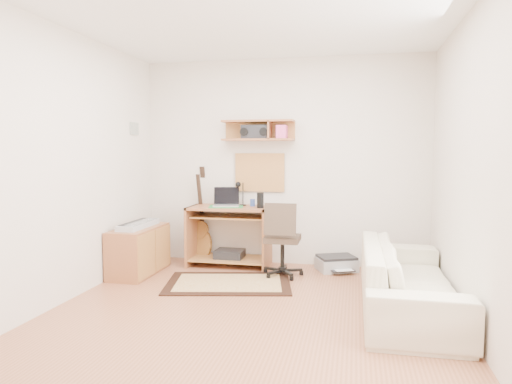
% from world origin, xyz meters
% --- Properties ---
extents(floor, '(3.60, 4.00, 0.01)m').
position_xyz_m(floor, '(0.00, 0.00, -0.01)').
color(floor, '#A76745').
rests_on(floor, ground).
extents(ceiling, '(3.60, 4.00, 0.01)m').
position_xyz_m(ceiling, '(0.00, 0.00, 2.60)').
color(ceiling, white).
rests_on(ceiling, ground).
extents(back_wall, '(3.60, 0.01, 2.60)m').
position_xyz_m(back_wall, '(0.00, 2.00, 1.30)').
color(back_wall, beige).
rests_on(back_wall, ground).
extents(left_wall, '(0.01, 4.00, 2.60)m').
position_xyz_m(left_wall, '(-1.80, 0.00, 1.30)').
color(left_wall, beige).
rests_on(left_wall, ground).
extents(right_wall, '(0.01, 4.00, 2.60)m').
position_xyz_m(right_wall, '(1.80, 0.00, 1.30)').
color(right_wall, beige).
rests_on(right_wall, ground).
extents(wall_shelf, '(0.90, 0.25, 0.26)m').
position_xyz_m(wall_shelf, '(-0.30, 1.88, 1.70)').
color(wall_shelf, '#9D5D37').
rests_on(wall_shelf, back_wall).
extents(cork_board, '(0.64, 0.03, 0.49)m').
position_xyz_m(cork_board, '(-0.30, 1.98, 1.17)').
color(cork_board, tan).
rests_on(cork_board, back_wall).
extents(wall_photo, '(0.02, 0.20, 0.15)m').
position_xyz_m(wall_photo, '(-1.79, 1.50, 1.72)').
color(wall_photo, '#4C8CBF').
rests_on(wall_photo, left_wall).
extents(desk, '(1.00, 0.55, 0.75)m').
position_xyz_m(desk, '(-0.64, 1.73, 0.38)').
color(desk, '#9D5D37').
rests_on(desk, floor).
extents(laptop, '(0.38, 0.38, 0.24)m').
position_xyz_m(laptop, '(-0.67, 1.71, 0.87)').
color(laptop, silver).
rests_on(laptop, desk).
extents(speaker, '(0.08, 0.08, 0.19)m').
position_xyz_m(speaker, '(-0.23, 1.68, 0.84)').
color(speaker, black).
rests_on(speaker, desk).
extents(desk_lamp, '(0.10, 0.10, 0.30)m').
position_xyz_m(desk_lamp, '(-0.49, 1.87, 0.90)').
color(desk_lamp, black).
rests_on(desk_lamp, desk).
extents(pencil_cup, '(0.06, 0.06, 0.09)m').
position_xyz_m(pencil_cup, '(-0.36, 1.83, 0.80)').
color(pencil_cup, '#304991').
rests_on(pencil_cup, desk).
extents(boombox, '(0.33, 0.15, 0.17)m').
position_xyz_m(boombox, '(-0.34, 1.87, 1.68)').
color(boombox, black).
rests_on(boombox, wall_shelf).
extents(rug, '(1.49, 1.14, 0.02)m').
position_xyz_m(rug, '(-0.43, 0.94, 0.01)').
color(rug, beige).
rests_on(rug, floor).
extents(task_chair, '(0.45, 0.45, 0.88)m').
position_xyz_m(task_chair, '(0.09, 1.38, 0.44)').
color(task_chair, '#372B20').
rests_on(task_chair, floor).
extents(cabinet, '(0.40, 0.90, 0.55)m').
position_xyz_m(cabinet, '(-1.58, 1.13, 0.28)').
color(cabinet, '#9D5D37').
rests_on(cabinet, floor).
extents(music_keyboard, '(0.22, 0.70, 0.06)m').
position_xyz_m(music_keyboard, '(-1.58, 1.13, 0.58)').
color(music_keyboard, '#B2B5BA').
rests_on(music_keyboard, cabinet).
extents(guitar, '(0.37, 0.26, 1.25)m').
position_xyz_m(guitar, '(-1.08, 1.86, 0.62)').
color(guitar, '#A16A31').
rests_on(guitar, floor).
extents(waste_basket, '(0.29, 0.29, 0.30)m').
position_xyz_m(waste_basket, '(-1.65, 1.06, 0.15)').
color(waste_basket, white).
rests_on(waste_basket, floor).
extents(printer, '(0.55, 0.50, 0.17)m').
position_xyz_m(printer, '(0.69, 1.76, 0.09)').
color(printer, '#A5A8AA').
rests_on(printer, floor).
extents(sofa, '(0.59, 2.02, 0.79)m').
position_xyz_m(sofa, '(1.38, 0.48, 0.40)').
color(sofa, beige).
rests_on(sofa, floor).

